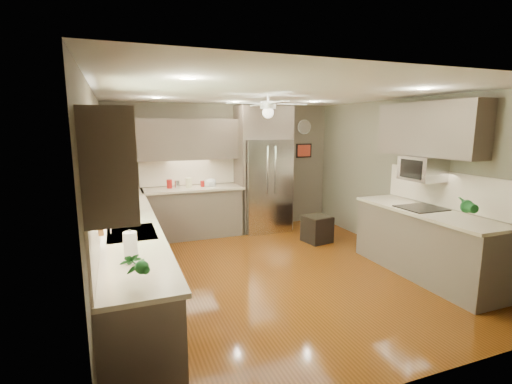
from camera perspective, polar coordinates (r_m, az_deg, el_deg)
floor at (r=5.44m, az=2.96°, el=-12.29°), size 5.00×5.00×0.00m
ceiling at (r=5.05m, az=3.23°, el=14.94°), size 5.00×5.00×0.00m
wall_back at (r=7.43m, az=-4.77°, el=3.75°), size 4.50×0.00×4.50m
wall_front at (r=3.05m, az=22.68°, el=-6.46°), size 4.50×0.00×4.50m
wall_left at (r=4.67m, az=-23.02°, el=-0.87°), size 0.00×5.00×5.00m
wall_right at (r=6.35m, az=22.01°, el=1.93°), size 0.00×5.00×5.00m
canister_a at (r=6.99m, az=-13.18°, el=1.21°), size 0.12×0.12×0.16m
canister_b at (r=6.98m, az=-12.01°, el=1.15°), size 0.13×0.13×0.15m
canister_c at (r=6.98m, az=-10.30°, el=1.38°), size 0.14×0.14×0.19m
canister_d at (r=7.05m, az=-8.24°, el=1.28°), size 0.08×0.08×0.11m
soap_bottle at (r=4.61m, az=-20.57°, el=-3.62°), size 0.09×0.09×0.18m
potted_plant_left at (r=2.85m, az=-18.26°, el=-10.52°), size 0.19×0.16×0.32m
potted_plant_right at (r=5.17m, az=29.79°, el=-1.85°), size 0.24×0.22×0.37m
bowl at (r=7.06m, az=-6.97°, el=1.07°), size 0.28×0.28×0.06m
left_run at (r=5.01m, az=-18.93°, el=-8.97°), size 0.65×4.70×1.45m
back_run at (r=7.11m, az=-9.64°, el=-2.93°), size 1.85×0.65×1.45m
uppers at (r=5.47m, az=-7.12°, el=7.93°), size 4.50×4.70×0.95m
window at (r=4.13m, az=-23.11°, el=1.99°), size 0.05×1.12×0.92m
sink at (r=4.26m, az=-18.61°, el=-6.35°), size 0.50×0.70×0.32m
refrigerator at (r=7.34m, az=1.24°, el=3.22°), size 1.06×0.75×2.45m
right_run at (r=5.72m, az=24.56°, el=-6.95°), size 0.70×2.20×1.45m
microwave at (r=5.77m, az=24.22°, el=3.32°), size 0.43×0.55×0.34m
ceiling_fan at (r=5.31m, az=1.86°, el=12.90°), size 1.18×1.18×0.32m
recessed_lights at (r=5.40m, az=1.04°, el=14.58°), size 2.84×3.14×0.01m
wall_clock at (r=8.03m, az=7.43°, el=9.90°), size 0.30×0.03×0.30m
framed_print at (r=8.04m, az=7.37°, el=6.34°), size 0.36×0.03×0.30m
stool at (r=6.82m, az=9.36°, el=-5.62°), size 0.50×0.50×0.49m
paper_towel at (r=3.29m, az=-18.73°, el=-8.07°), size 0.11×0.11×0.28m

